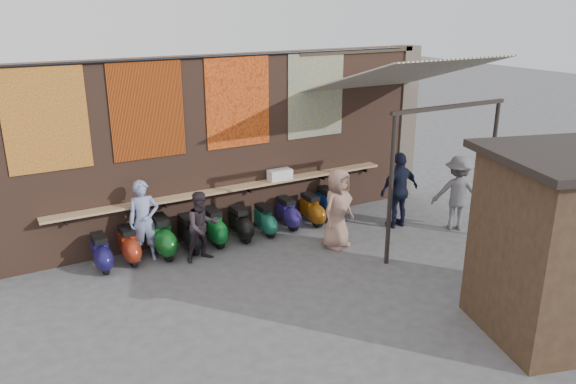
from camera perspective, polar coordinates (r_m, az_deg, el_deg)
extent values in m
plane|color=#474749|center=(11.07, -0.61, -8.38)|extent=(70.00, 70.00, 0.00)
cube|color=brown|center=(12.66, -6.62, 4.67)|extent=(10.00, 0.40, 4.00)
cube|color=#4C4238|center=(15.40, 11.55, 6.93)|extent=(0.50, 0.50, 4.00)
cube|color=#9E7A51|center=(12.58, -5.80, 0.35)|extent=(8.00, 0.32, 0.05)
cube|color=white|center=(13.03, -0.83, 1.77)|extent=(0.56, 0.27, 0.25)
cube|color=maroon|center=(11.35, -23.39, 6.81)|extent=(1.50, 0.02, 2.00)
cube|color=#D0480C|center=(11.70, -14.10, 8.10)|extent=(1.50, 0.02, 2.00)
cube|color=#D3571A|center=(12.38, -5.10, 9.14)|extent=(1.50, 0.02, 2.00)
cube|color=#2A5F9A|center=(13.32, 2.85, 9.87)|extent=(1.50, 0.02, 2.00)
cylinder|color=black|center=(12.12, -6.53, 13.56)|extent=(9.50, 0.06, 0.06)
imported|color=#7A87B2|center=(11.73, -14.43, -2.86)|extent=(0.68, 0.50, 1.70)
imported|color=#292027|center=(11.52, -8.71, -3.48)|extent=(0.75, 0.60, 1.47)
imported|color=black|center=(13.29, 11.23, 0.19)|extent=(1.06, 0.44, 1.80)
imported|color=#5D5C61|center=(13.50, 16.84, -0.09)|extent=(1.29, 1.23, 1.76)
imported|color=#906B5C|center=(11.99, 5.06, -1.69)|extent=(1.00, 0.81, 1.76)
cube|color=gold|center=(10.34, 24.37, 0.31)|extent=(1.16, 0.39, 0.50)
cube|color=#473321|center=(10.68, 23.64, -4.93)|extent=(2.12, 0.74, 0.06)
cube|color=beige|center=(12.71, 11.48, 11.60)|extent=(3.20, 3.28, 0.97)
cube|color=#33261C|center=(13.90, 7.19, 14.06)|extent=(3.30, 0.08, 0.12)
cube|color=black|center=(11.70, 16.16, 8.32)|extent=(3.00, 0.08, 0.08)
cylinder|color=black|center=(11.13, 10.38, 0.11)|extent=(0.09, 0.09, 3.10)
cylinder|color=black|center=(13.05, 19.89, 2.04)|extent=(0.09, 0.09, 3.10)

